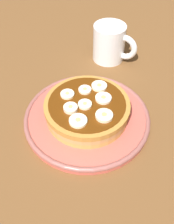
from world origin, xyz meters
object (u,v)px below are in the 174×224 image
object	(u,v)px
plate	(87,117)
pancake_stack	(87,109)
banana_slice_7	(104,116)
banana_slice_6	(78,121)
banana_slice_3	(69,93)
banana_slice_5	(99,86)
banana_slice_2	(103,98)
banana_slice_0	(85,105)
banana_slice_1	(71,108)
coffee_mug	(110,43)
banana_slice_4	(85,90)

from	to	relation	value
plate	pancake_stack	size ratio (longest dim) A/B	1.50
banana_slice_7	banana_slice_6	bearing A→B (deg)	-136.95
banana_slice_3	banana_slice_5	world-z (taller)	same
banana_slice_5	pancake_stack	bearing A→B (deg)	-88.87
banana_slice_2	plate	bearing A→B (deg)	-133.83
banana_slice_3	banana_slice_5	bearing A→B (deg)	47.75
plate	banana_slice_0	distance (cm)	4.64
banana_slice_0	banana_slice_1	distance (cm)	3.02
banana_slice_2	coffee_mug	world-z (taller)	coffee_mug
banana_slice_6	pancake_stack	bearing A→B (deg)	100.67
coffee_mug	banana_slice_6	bearing A→B (deg)	-76.87
banana_slice_2	banana_slice_3	bearing A→B (deg)	-163.53
plate	banana_slice_0	world-z (taller)	banana_slice_0
banana_slice_4	banana_slice_5	xyz separation A→B (cm)	(1.98, 2.43, 0.03)
banana_slice_0	banana_slice_6	world-z (taller)	same
banana_slice_3	banana_slice_7	xyz separation A→B (cm)	(9.20, -2.14, 0.09)
plate	banana_slice_1	world-z (taller)	banana_slice_1
pancake_stack	banana_slice_4	xyz separation A→B (cm)	(-2.08, 2.87, 2.08)
plate	banana_slice_4	size ratio (longest dim) A/B	9.82
banana_slice_5	banana_slice_6	bearing A→B (deg)	-84.11
banana_slice_3	banana_slice_7	size ratio (longest dim) A/B	0.85
banana_slice_1	banana_slice_4	size ratio (longest dim) A/B	1.04
banana_slice_0	banana_slice_1	bearing A→B (deg)	-130.06
plate	banana_slice_5	world-z (taller)	banana_slice_5
banana_slice_2	banana_slice_6	xyz separation A→B (cm)	(-1.42, -7.62, 0.01)
banana_slice_7	coffee_mug	distance (cm)	26.28
banana_slice_6	banana_slice_7	distance (cm)	5.02
plate	banana_slice_6	distance (cm)	6.94
pancake_stack	banana_slice_7	distance (cm)	5.41
banana_slice_0	banana_slice_3	xyz separation A→B (cm)	(-4.63, 1.27, -0.02)
banana_slice_2	banana_slice_7	xyz separation A→B (cm)	(2.24, -4.19, 0.06)
banana_slice_1	banana_slice_7	world-z (taller)	banana_slice_1
banana_slice_4	banana_slice_2	bearing A→B (deg)	-5.37
banana_slice_0	banana_slice_1	size ratio (longest dim) A/B	0.99
plate	banana_slice_2	bearing A→B (deg)	46.17
banana_slice_5	banana_slice_6	xyz separation A→B (cm)	(1.08, -10.47, 0.01)
banana_slice_4	banana_slice_6	world-z (taller)	same
plate	banana_slice_2	xyz separation A→B (cm)	(2.38, 2.48, 4.57)
banana_slice_7	banana_slice_1	bearing A→B (deg)	-167.52
banana_slice_5	plate	bearing A→B (deg)	-88.73
banana_slice_4	banana_slice_5	size ratio (longest dim) A/B	0.82
banana_slice_4	banana_slice_7	xyz separation A→B (cm)	(6.73, -4.61, 0.10)
banana_slice_1	banana_slice_3	world-z (taller)	banana_slice_1
banana_slice_1	coffee_mug	bearing A→B (deg)	98.01
banana_slice_6	banana_slice_2	bearing A→B (deg)	79.42
plate	banana_slice_3	size ratio (longest dim) A/B	9.28
plate	banana_slice_2	world-z (taller)	banana_slice_2
pancake_stack	banana_slice_2	xyz separation A→B (cm)	(2.40, 2.44, 2.11)
banana_slice_7	banana_slice_3	bearing A→B (deg)	166.93
banana_slice_5	banana_slice_7	bearing A→B (deg)	-56.02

